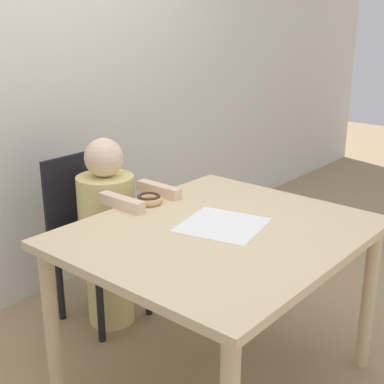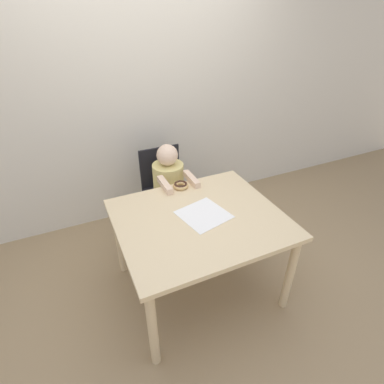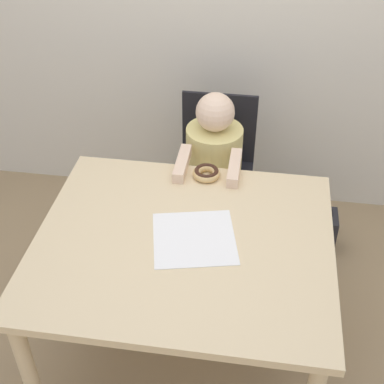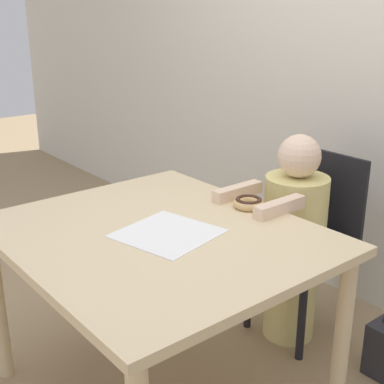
% 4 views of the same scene
% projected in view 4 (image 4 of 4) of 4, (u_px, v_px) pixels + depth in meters
% --- Properties ---
extents(wall_back, '(8.00, 0.05, 2.50)m').
position_uv_depth(wall_back, '(377.00, 59.00, 2.52)').
color(wall_back, silver).
rests_on(wall_back, ground_plane).
extents(dining_table, '(1.15, 1.00, 0.72)m').
position_uv_depth(dining_table, '(158.00, 253.00, 1.96)').
color(dining_table, beige).
rests_on(dining_table, ground_plane).
extents(chair, '(0.39, 0.38, 0.86)m').
position_uv_depth(chair, '(308.00, 240.00, 2.48)').
color(chair, black).
rests_on(chair, ground_plane).
extents(child_figure, '(0.29, 0.51, 0.97)m').
position_uv_depth(child_figure, '(293.00, 241.00, 2.41)').
color(child_figure, '#E0D17F').
rests_on(child_figure, ground_plane).
extents(donut, '(0.12, 0.12, 0.04)m').
position_uv_depth(donut, '(249.00, 202.00, 2.15)').
color(donut, '#DBB270').
rests_on(donut, dining_table).
extents(napkin, '(0.38, 0.38, 0.00)m').
position_uv_depth(napkin, '(168.00, 233.00, 1.91)').
color(napkin, white).
rests_on(napkin, dining_table).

